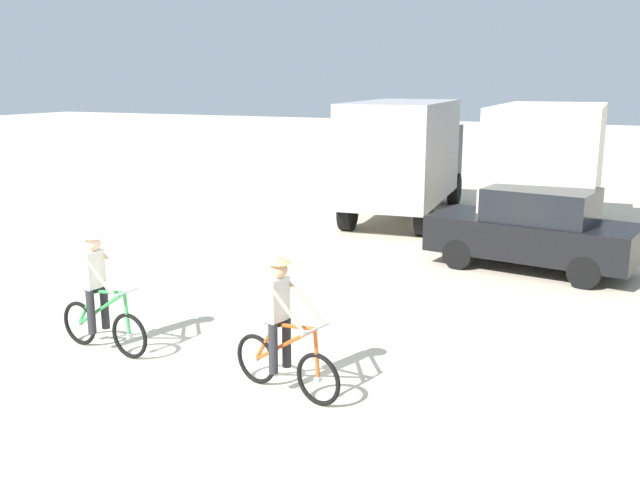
{
  "coord_description": "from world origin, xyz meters",
  "views": [
    {
      "loc": [
        5.04,
        -7.5,
        3.96
      ],
      "look_at": [
        -0.18,
        3.92,
        1.1
      ],
      "focal_mm": 39.83,
      "sensor_mm": 36.0,
      "label": 1
    }
  ],
  "objects_px": {
    "box_truck_grey_hauler": "(406,153)",
    "box_truck_cream_rv": "(550,164)",
    "sedan_parked": "(534,229)",
    "cyclist_orange_shirt": "(99,296)",
    "cyclist_cowboy_hat": "(282,330)"
  },
  "relations": [
    {
      "from": "box_truck_grey_hauler",
      "to": "sedan_parked",
      "type": "relative_size",
      "value": 1.56
    },
    {
      "from": "cyclist_cowboy_hat",
      "to": "box_truck_grey_hauler",
      "type": "bearing_deg",
      "value": 100.65
    },
    {
      "from": "box_truck_grey_hauler",
      "to": "box_truck_cream_rv",
      "type": "xyz_separation_m",
      "value": [
        4.1,
        -1.01,
        0.0
      ]
    },
    {
      "from": "box_truck_cream_rv",
      "to": "sedan_parked",
      "type": "xyz_separation_m",
      "value": [
        0.19,
        -3.46,
        -0.99
      ]
    },
    {
      "from": "sedan_parked",
      "to": "cyclist_orange_shirt",
      "type": "relative_size",
      "value": 2.44
    },
    {
      "from": "cyclist_orange_shirt",
      "to": "sedan_parked",
      "type": "bearing_deg",
      "value": 55.07
    },
    {
      "from": "box_truck_grey_hauler",
      "to": "cyclist_cowboy_hat",
      "type": "distance_m",
      "value": 12.27
    },
    {
      "from": "box_truck_grey_hauler",
      "to": "sedan_parked",
      "type": "xyz_separation_m",
      "value": [
        4.28,
        -4.47,
        -0.99
      ]
    },
    {
      "from": "box_truck_grey_hauler",
      "to": "box_truck_cream_rv",
      "type": "distance_m",
      "value": 4.22
    },
    {
      "from": "cyclist_orange_shirt",
      "to": "cyclist_cowboy_hat",
      "type": "height_order",
      "value": "same"
    },
    {
      "from": "box_truck_grey_hauler",
      "to": "cyclist_orange_shirt",
      "type": "height_order",
      "value": "box_truck_grey_hauler"
    },
    {
      "from": "box_truck_grey_hauler",
      "to": "cyclist_cowboy_hat",
      "type": "relative_size",
      "value": 3.81
    },
    {
      "from": "sedan_parked",
      "to": "cyclist_cowboy_hat",
      "type": "xyz_separation_m",
      "value": [
        -2.02,
        -7.54,
        -0.04
      ]
    },
    {
      "from": "box_truck_cream_rv",
      "to": "cyclist_cowboy_hat",
      "type": "relative_size",
      "value": 3.74
    },
    {
      "from": "sedan_parked",
      "to": "box_truck_cream_rv",
      "type": "bearing_deg",
      "value": 93.07
    }
  ]
}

